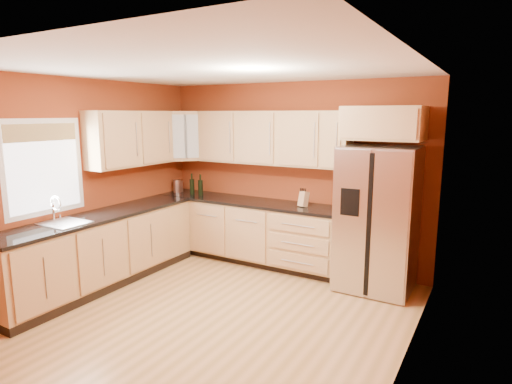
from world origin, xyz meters
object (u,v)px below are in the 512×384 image
at_px(knife_block, 304,199).
at_px(soap_dispenser, 335,204).
at_px(canister_left, 177,186).
at_px(refrigerator, 377,219).
at_px(wine_bottle_a, 200,185).

xyz_separation_m(knife_block, soap_dispenser, (0.47, -0.08, -0.01)).
distance_m(canister_left, knife_block, 2.18).
height_order(canister_left, knife_block, knife_block).
relative_size(canister_left, soap_dispenser, 1.12).
relative_size(refrigerator, soap_dispenser, 9.76).
height_order(refrigerator, wine_bottle_a, refrigerator).
distance_m(refrigerator, soap_dispenser, 0.56).
bearing_deg(knife_block, wine_bottle_a, -157.07).
bearing_deg(knife_block, canister_left, -158.30).
xyz_separation_m(refrigerator, soap_dispenser, (-0.55, 0.00, 0.12)).
height_order(refrigerator, knife_block, refrigerator).
xyz_separation_m(canister_left, soap_dispenser, (2.65, -0.05, -0.01)).
xyz_separation_m(canister_left, wine_bottle_a, (0.48, -0.03, 0.06)).
distance_m(knife_block, soap_dispenser, 0.48).
relative_size(canister_left, wine_bottle_a, 0.62).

